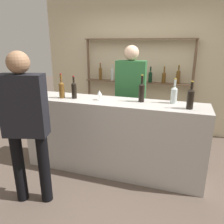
{
  "coord_description": "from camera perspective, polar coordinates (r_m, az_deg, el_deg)",
  "views": [
    {
      "loc": [
        0.89,
        -2.75,
        1.84
      ],
      "look_at": [
        0.0,
        0.0,
        0.91
      ],
      "focal_mm": 35.0,
      "sensor_mm": 36.0,
      "label": 1
    }
  ],
  "objects": [
    {
      "name": "ground_plane",
      "position": [
        3.43,
        0.0,
        -14.72
      ],
      "size": [
        16.0,
        16.0,
        0.0
      ],
      "primitive_type": "plane",
      "color": "brown"
    },
    {
      "name": "bar_counter",
      "position": [
        3.17,
        0.0,
        -6.5
      ],
      "size": [
        2.55,
        0.52,
        1.08
      ],
      "primitive_type": "cube",
      "color": "#B7B2AD",
      "rests_on": "ground_plane"
    },
    {
      "name": "back_wall",
      "position": [
        4.72,
        7.13,
        12.28
      ],
      "size": [
        4.15,
        0.12,
        2.8
      ],
      "primitive_type": "cube",
      "color": "beige",
      "rests_on": "ground_plane"
    },
    {
      "name": "back_shelf",
      "position": [
        4.56,
        6.79,
        10.31
      ],
      "size": [
        2.21,
        0.18,
        1.91
      ],
      "color": "brown",
      "rests_on": "ground_plane"
    },
    {
      "name": "counter_bottle_0",
      "position": [
        2.95,
        15.9,
        4.54
      ],
      "size": [
        0.08,
        0.08,
        0.33
      ],
      "color": "silver",
      "rests_on": "bar_counter"
    },
    {
      "name": "counter_bottle_1",
      "position": [
        3.15,
        -9.89,
        5.8
      ],
      "size": [
        0.07,
        0.07,
        0.32
      ],
      "color": "black",
      "rests_on": "bar_counter"
    },
    {
      "name": "counter_bottle_2",
      "position": [
        2.75,
        19.83,
        3.46
      ],
      "size": [
        0.08,
        0.08,
        0.34
      ],
      "color": "black",
      "rests_on": "bar_counter"
    },
    {
      "name": "counter_bottle_3",
      "position": [
        2.94,
        7.75,
        5.3
      ],
      "size": [
        0.08,
        0.08,
        0.36
      ],
      "color": "black",
      "rests_on": "bar_counter"
    },
    {
      "name": "counter_bottle_4",
      "position": [
        3.2,
        -13.03,
        5.87
      ],
      "size": [
        0.08,
        0.08,
        0.35
      ],
      "color": "brown",
      "rests_on": "bar_counter"
    },
    {
      "name": "counter_bottle_5",
      "position": [
        3.48,
        -17.82,
        6.32
      ],
      "size": [
        0.09,
        0.09,
        0.33
      ],
      "color": "brown",
      "rests_on": "bar_counter"
    },
    {
      "name": "wine_glass",
      "position": [
        3.01,
        -3.32,
        4.98
      ],
      "size": [
        0.07,
        0.07,
        0.14
      ],
      "color": "silver",
      "rests_on": "bar_counter"
    },
    {
      "name": "cork_jar",
      "position": [
        3.34,
        -19.08,
        5.0
      ],
      "size": [
        0.11,
        0.11,
        0.17
      ],
      "color": "silver",
      "rests_on": "bar_counter"
    },
    {
      "name": "server_behind_counter",
      "position": [
        3.65,
        4.87,
        5.28
      ],
      "size": [
        0.49,
        0.24,
        1.8
      ],
      "rotation": [
        0.0,
        0.0,
        -1.54
      ],
      "color": "black",
      "rests_on": "ground_plane"
    },
    {
      "name": "customer_left",
      "position": [
        2.56,
        -21.68,
        -1.91
      ],
      "size": [
        0.51,
        0.32,
        1.76
      ],
      "rotation": [
        0.0,
        0.0,
        1.84
      ],
      "color": "black",
      "rests_on": "ground_plane"
    }
  ]
}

